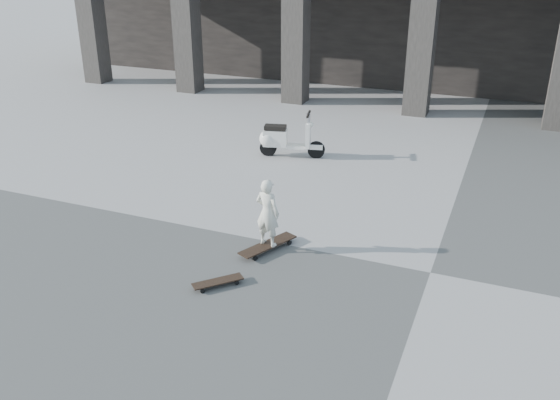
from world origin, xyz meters
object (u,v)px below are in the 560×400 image
at_px(child, 268,213).
at_px(scooter, 281,139).
at_px(skateboard_spare, 218,282).
at_px(longboard, 268,245).

bearing_deg(child, scooter, -61.56).
xyz_separation_m(child, scooter, (-1.46, 4.12, -0.24)).
bearing_deg(skateboard_spare, longboard, 32.33).
height_order(longboard, child, child).
xyz_separation_m(skateboard_spare, scooter, (-1.23, 5.34, 0.34)).
height_order(longboard, skateboard_spare, longboard).
distance_m(skateboard_spare, child, 1.37).
relative_size(skateboard_spare, scooter, 0.45).
xyz_separation_m(longboard, child, (0.00, 0.00, 0.56)).
bearing_deg(skateboard_spare, scooter, 55.99).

